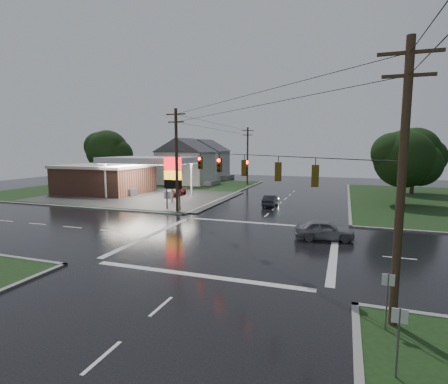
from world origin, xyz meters
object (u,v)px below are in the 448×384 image
(utility_pole_se, at_px, (402,182))
(utility_pole_n, at_px, (248,155))
(utility_pole_nw, at_px, (177,159))
(tree_ne_near, at_px, (405,159))
(tree_nw_behind, at_px, (108,151))
(tree_ne_far, at_px, (415,152))
(pylon_sign, at_px, (173,174))
(car_pump, at_px, (175,192))
(car_crossing, at_px, (324,230))
(house_near, at_px, (186,161))
(gas_station, at_px, (111,177))
(house_far, at_px, (205,158))
(car_north, at_px, (270,200))

(utility_pole_se, bearing_deg, utility_pole_n, 111.80)
(utility_pole_nw, height_order, tree_ne_near, utility_pole_nw)
(utility_pole_se, distance_m, tree_nw_behind, 58.64)
(tree_ne_near, bearing_deg, utility_pole_nw, -152.14)
(tree_ne_far, bearing_deg, utility_pole_se, -99.98)
(utility_pole_se, xyz_separation_m, tree_nw_behind, (-43.34, 39.49, 0.46))
(pylon_sign, relative_size, utility_pole_nw, 0.55)
(utility_pole_se, xyz_separation_m, car_pump, (-24.58, 29.40, -5.13))
(pylon_sign, bearing_deg, car_crossing, -24.07)
(utility_pole_se, bearing_deg, house_near, 123.79)
(tree_ne_near, bearing_deg, gas_station, -176.70)
(house_far, bearing_deg, utility_pole_se, -61.32)
(house_far, bearing_deg, car_pump, -76.26)
(car_north, bearing_deg, tree_ne_near, -162.86)
(utility_pole_se, height_order, utility_pole_n, utility_pole_se)
(utility_pole_se, height_order, tree_ne_far, utility_pole_se)
(house_far, distance_m, car_pump, 29.17)
(utility_pole_nw, height_order, utility_pole_n, utility_pole_nw)
(house_near, distance_m, tree_ne_near, 37.80)
(pylon_sign, bearing_deg, utility_pole_nw, -45.00)
(utility_pole_se, distance_m, house_far, 65.55)
(house_far, distance_m, tree_ne_far, 41.57)
(utility_pole_n, bearing_deg, car_north, -67.81)
(pylon_sign, bearing_deg, utility_pole_n, 87.92)
(house_near, bearing_deg, tree_nw_behind, -155.02)
(gas_station, bearing_deg, car_pump, 1.11)
(utility_pole_n, xyz_separation_m, house_far, (-12.45, 10.00, -1.06))
(car_pump, bearing_deg, pylon_sign, -58.46)
(car_north, bearing_deg, house_far, -58.46)
(house_near, relative_size, tree_nw_behind, 1.10)
(utility_pole_se, xyz_separation_m, car_crossing, (-3.32, 12.55, -4.97))
(utility_pole_n, xyz_separation_m, car_crossing, (15.68, -34.95, -4.72))
(utility_pole_se, relative_size, house_near, 1.00)
(car_crossing, xyz_separation_m, car_pump, (-21.25, 16.85, -0.16))
(gas_station, bearing_deg, tree_nw_behind, 128.42)
(house_near, height_order, car_crossing, house_near)
(gas_station, bearing_deg, house_far, 82.50)
(tree_ne_near, height_order, tree_ne_far, tree_ne_far)
(gas_station, xyz_separation_m, tree_ne_near, (39.82, 2.29, 3.01))
(tree_ne_near, xyz_separation_m, car_crossing, (-7.97, -18.94, -4.81))
(utility_pole_nw, bearing_deg, tree_ne_near, 27.86)
(utility_pole_n, bearing_deg, tree_ne_near, -34.10)
(utility_pole_n, relative_size, car_pump, 2.58)
(tree_nw_behind, xyz_separation_m, car_north, (33.04, -13.33, -5.52))
(utility_pole_n, distance_m, tree_ne_far, 26.96)
(pylon_sign, height_order, tree_ne_far, tree_ne_far)
(pylon_sign, height_order, utility_pole_nw, utility_pole_nw)
(utility_pole_n, relative_size, car_north, 2.63)
(utility_pole_se, relative_size, tree_ne_far, 1.12)
(utility_pole_nw, relative_size, house_far, 1.00)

